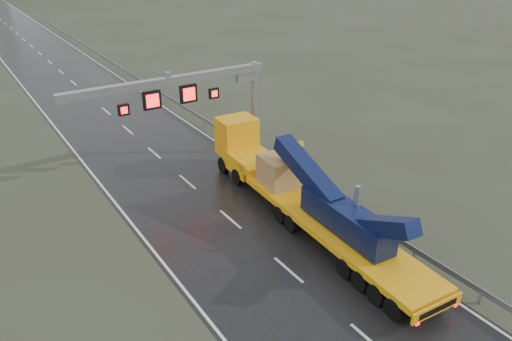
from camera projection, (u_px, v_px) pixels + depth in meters
ground at (340, 315)px, 22.97m from camera, size 400.00×400.00×0.00m
road at (89, 96)px, 53.18m from camera, size 11.00×200.00×0.02m
guardrail at (181, 105)px, 48.31m from camera, size 0.20×140.00×1.40m
sign_gantry at (197, 93)px, 35.15m from camera, size 14.90×1.20×7.42m
heavy_haul_truck at (291, 184)px, 30.82m from camera, size 3.97×20.20×4.71m
exit_sign_pair at (294, 151)px, 35.56m from camera, size 1.43×0.47×2.52m
striped_barrier at (239, 143)px, 39.96m from camera, size 0.74×0.52×1.12m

